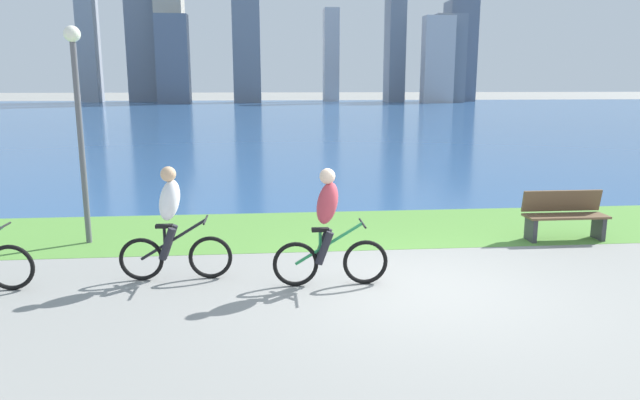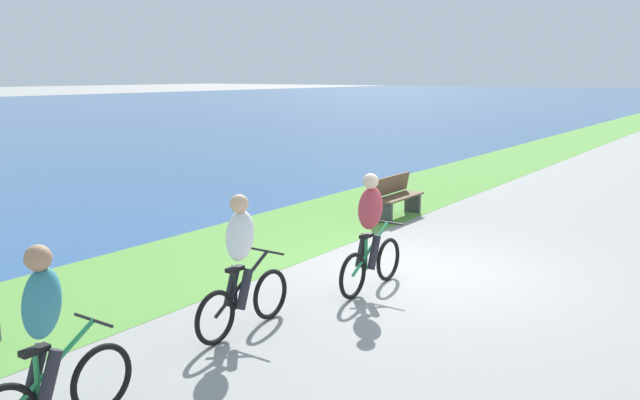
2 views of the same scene
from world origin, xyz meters
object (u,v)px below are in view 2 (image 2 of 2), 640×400
(cyclist_trailing, at_px, (241,265))
(cyclist_distant_rear, at_px, (47,345))
(cyclist_lead, at_px, (370,233))
(bench_near_path, at_px, (397,197))

(cyclist_trailing, bearing_deg, cyclist_distant_rear, -174.86)
(cyclist_trailing, distance_m, cyclist_distant_rear, 2.71)
(cyclist_trailing, bearing_deg, cyclist_lead, -11.52)
(cyclist_lead, height_order, cyclist_distant_rear, cyclist_distant_rear)
(bench_near_path, bearing_deg, cyclist_distant_rear, -169.15)
(cyclist_trailing, height_order, cyclist_distant_rear, cyclist_distant_rear)
(cyclist_trailing, xyz_separation_m, cyclist_distant_rear, (-2.70, -0.24, 0.00))
(cyclist_lead, relative_size, cyclist_distant_rear, 1.00)
(cyclist_trailing, height_order, bench_near_path, cyclist_trailing)
(cyclist_trailing, distance_m, bench_near_path, 7.00)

